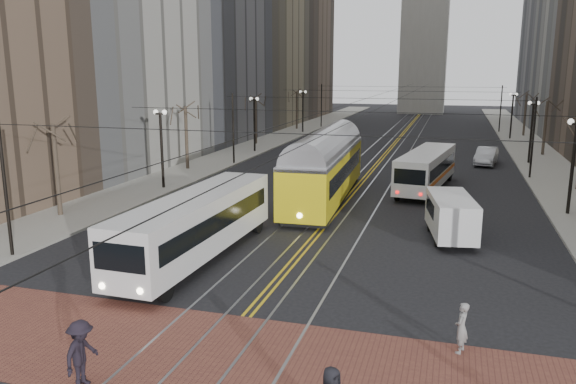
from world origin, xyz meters
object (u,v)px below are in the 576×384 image
Objects in this scene: sedan_silver at (486,156)px; pedestrian_b at (461,328)px; transit_bus at (197,228)px; rear_bus at (426,171)px; streetcar at (325,173)px; sedan_grey at (423,166)px; cargo_van at (451,218)px; pedestrian_d at (81,354)px.

sedan_silver is 38.08m from pedestrian_b.
transit_bus is at bearing -104.53° from sedan_silver.
streetcar is at bearing -131.59° from rear_bus.
streetcar is at bearing -115.92° from sedan_grey.
cargo_van is at bearing -162.75° from pedestrian_b.
cargo_van reaches higher than pedestrian_b.
streetcar is 3.53× the size of sedan_grey.
sedan_grey is (8.86, 25.18, -0.76)m from transit_bus.
cargo_van is at bearing -28.66° from pedestrian_d.
streetcar is 8.05× the size of pedestrian_d.
cargo_van is at bearing 31.93° from transit_bus.
cargo_van is (1.89, -12.40, -0.29)m from rear_bus.
sedan_silver is (11.23, 18.53, -1.05)m from streetcar.
streetcar is 1.43× the size of rear_bus.
rear_bus is at bearing -159.49° from pedestrian_b.
sedan_grey is at bearing 72.28° from transit_bus.
sedan_silver is (5.39, 6.98, 0.05)m from sedan_grey.
pedestrian_d is at bearing -95.77° from streetcar.
pedestrian_b is at bearing -97.65° from cargo_van.
pedestrian_d is (-9.66, -17.44, -0.15)m from cargo_van.
sedan_grey is at bearing -159.54° from pedestrian_b.
pedestrian_b is at bearing -24.72° from transit_bus.
streetcar reaches higher than cargo_van.
rear_bus is at bearing -100.78° from sedan_silver.
cargo_van is 3.14× the size of pedestrian_b.
sedan_silver is (2.94, 25.56, -0.34)m from cargo_van.
cargo_van is 25.73m from sedan_silver.
sedan_grey is at bearing 60.62° from streetcar.
cargo_van is at bearing -72.92° from rear_bus.
streetcar reaches higher than pedestrian_b.
transit_bus reaches higher than pedestrian_d.
sedan_grey is 8.82m from sedan_silver.
pedestrian_d is at bearing -79.72° from transit_bus.
cargo_van is at bearing -87.20° from sedan_silver.
pedestrian_b is 11.30m from pedestrian_d.
pedestrian_d is at bearing -96.18° from rear_bus.
transit_bus reaches higher than pedestrian_b.
streetcar is 3.05× the size of cargo_van.
cargo_van is 12.45m from pedestrian_b.
transit_bus is at bearing -108.48° from sedan_grey.
rear_bus reaches higher than pedestrian_d.
sedan_silver is at bearing 67.77° from transit_bus.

